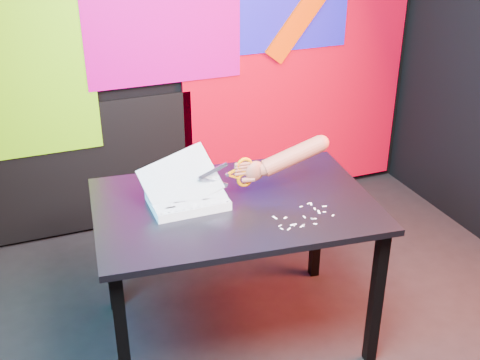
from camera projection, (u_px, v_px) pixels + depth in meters
name	position (u px, v px, depth m)	size (l,w,h in m)	color
room	(320.00, 82.00, 2.37)	(3.01, 3.01, 2.71)	black
backdrop	(214.00, 76.00, 3.78)	(2.88, 0.05, 2.08)	#BF0018
work_table	(234.00, 218.00, 2.77)	(1.34, 0.97, 0.75)	black
printout_stack	(187.00, 199.00, 2.70)	(0.38, 0.25, 0.26)	silver
scissors	(241.00, 173.00, 2.73)	(0.26, 0.03, 0.15)	silver
hand_forearm	(287.00, 158.00, 2.77)	(0.45, 0.10, 0.19)	brown
paper_clippings	(304.00, 217.00, 2.61)	(0.28, 0.18, 0.00)	white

